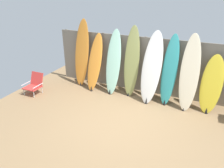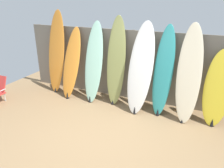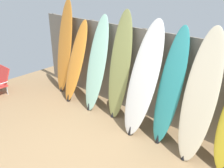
{
  "view_description": "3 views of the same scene",
  "coord_description": "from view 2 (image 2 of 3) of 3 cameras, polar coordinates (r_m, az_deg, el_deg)",
  "views": [
    {
      "loc": [
        1.77,
        -4.39,
        3.23
      ],
      "look_at": [
        -0.43,
        0.49,
        0.79
      ],
      "focal_mm": 35.0,
      "sensor_mm": 36.0,
      "label": 1
    },
    {
      "loc": [
        1.67,
        -3.1,
        2.55
      ],
      "look_at": [
        -0.02,
        0.78,
        0.85
      ],
      "focal_mm": 35.0,
      "sensor_mm": 36.0,
      "label": 2
    },
    {
      "loc": [
        2.72,
        -1.88,
        2.74
      ],
      "look_at": [
        0.16,
        0.94,
        1.06
      ],
      "focal_mm": 40.0,
      "sensor_mm": 36.0,
      "label": 3
    }
  ],
  "objects": [
    {
      "name": "ground",
      "position": [
        4.35,
        -3.98,
        -14.08
      ],
      "size": [
        7.68,
        7.68,
        0.0
      ],
      "primitive_type": "plane",
      "color": "#8E704C"
    },
    {
      "name": "fence_back",
      "position": [
        5.62,
        5.2,
        4.73
      ],
      "size": [
        6.08,
        0.11,
        1.8
      ],
      "color": "gray",
      "rests_on": "ground"
    },
    {
      "name": "surfboard_white_4",
      "position": [
        5.07,
        7.52,
        4.13
      ],
      "size": [
        0.59,
        0.82,
        2.06
      ],
      "color": "white",
      "rests_on": "ground"
    },
    {
      "name": "surfboard_teal_5",
      "position": [
        5.03,
        13.29,
        3.25
      ],
      "size": [
        0.44,
        0.65,
        2.01
      ],
      "color": "teal",
      "rests_on": "ground"
    },
    {
      "name": "surfboard_orange_0",
      "position": [
        6.28,
        -14.32,
        7.95
      ],
      "size": [
        0.57,
        0.52,
        2.24
      ],
      "color": "orange",
      "rests_on": "ground"
    },
    {
      "name": "surfboard_cream_6",
      "position": [
        4.91,
        19.51,
        2.49
      ],
      "size": [
        0.57,
        0.77,
        2.07
      ],
      "color": "beige",
      "rests_on": "ground"
    },
    {
      "name": "surfboard_olive_3",
      "position": [
        5.37,
        1.09,
        5.84
      ],
      "size": [
        0.52,
        0.56,
        2.15
      ],
      "color": "olive",
      "rests_on": "ground"
    },
    {
      "name": "surfboard_orange_1",
      "position": [
        5.91,
        -10.52,
        5.33
      ],
      "size": [
        0.51,
        0.74,
        1.83
      ],
      "color": "orange",
      "rests_on": "ground"
    },
    {
      "name": "surfboard_yellow_7",
      "position": [
        5.03,
        25.9,
        -1.14
      ],
      "size": [
        0.59,
        0.6,
        1.57
      ],
      "color": "yellow",
      "rests_on": "ground"
    },
    {
      "name": "surfboard_seafoam_2",
      "position": [
        5.58,
        -4.78,
        5.52
      ],
      "size": [
        0.51,
        0.7,
        2.01
      ],
      "color": "#9ED6BC",
      "rests_on": "ground"
    }
  ]
}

